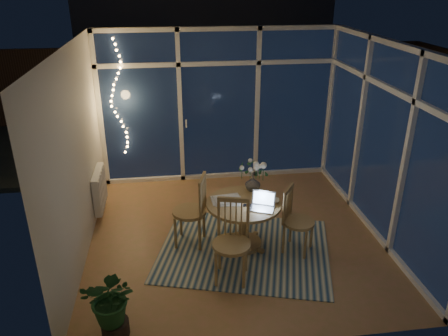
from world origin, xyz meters
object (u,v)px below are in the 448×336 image
Objects in this scene: dining_table at (243,224)px; chair_left at (189,210)px; laptop at (262,201)px; chair_right at (299,221)px; potted_plant at (112,304)px; flower_vase at (253,184)px; chair_front at (232,243)px.

chair_left reaches higher than dining_table.
chair_left is at bearing -178.90° from laptop.
laptop is (-0.49, 0.00, 0.31)m from chair_right.
potted_plant is at bearing 151.40° from chair_right.
flower_vase is 0.28× the size of potted_plant.
chair_front reaches higher than potted_plant.
chair_right is 1.05m from chair_front.
dining_table is 3.26× the size of laptop.
flower_vase is (0.17, 0.32, 0.44)m from dining_table.
chair_right is at bearing -45.76° from flower_vase.
chair_right is at bearing -16.74° from dining_table.
dining_table is 2.08m from potted_plant.
dining_table is 1.28× the size of potted_plant.
flower_vase is (-0.02, 0.52, -0.00)m from laptop.
flower_vase is at bearing 80.69° from chair_front.
dining_table is 0.74m from chair_front.
potted_plant is at bearing -122.53° from laptop.
chair_front is 1.34× the size of potted_plant.
chair_front is at bearing -113.79° from flower_vase.
chair_right is 0.90× the size of chair_front.
laptop is at bearing 34.17° from potted_plant.
potted_plant is (-2.23, -1.18, -0.08)m from chair_right.
dining_table is 0.52m from laptop.
chair_left is 0.92m from flower_vase.
flower_vase is at bearing 115.42° from chair_left.
dining_table is at bearing -118.86° from flower_vase.
chair_front is (0.44, -0.83, -0.00)m from chair_left.
chair_front is 0.70m from laptop.
potted_plant is (-1.74, -1.18, -0.39)m from laptop.
potted_plant is at bearing -138.23° from dining_table.
flower_vase reaches higher than potted_plant.
chair_front is at bearing -111.23° from dining_table.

